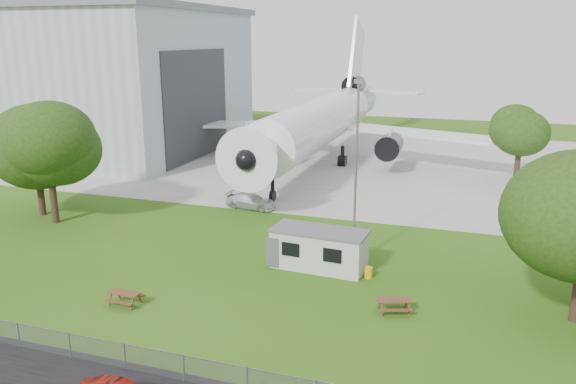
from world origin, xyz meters
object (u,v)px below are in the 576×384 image
(hangar, at_px, (68,77))
(site_cabin, at_px, (319,249))
(airliner, at_px, (322,119))
(picnic_east, at_px, (394,312))
(picnic_west, at_px, (125,305))

(hangar, bearing_deg, site_cabin, -35.34)
(airliner, distance_m, site_cabin, 32.54)
(picnic_east, bearing_deg, airliner, 91.71)
(site_cabin, height_order, picnic_east, site_cabin)
(hangar, xyz_separation_m, picnic_west, (35.21, -39.97, -9.41))
(airliner, relative_size, picnic_east, 26.52)
(hangar, height_order, site_cabin, hangar)
(hangar, height_order, picnic_east, hangar)
(hangar, xyz_separation_m, picnic_east, (49.80, -36.09, -9.41))
(site_cabin, relative_size, picnic_west, 3.80)
(hangar, relative_size, site_cabin, 6.29)
(site_cabin, distance_m, picnic_west, 12.54)
(site_cabin, relative_size, picnic_east, 3.80)
(site_cabin, bearing_deg, hangar, 144.66)
(airliner, relative_size, picnic_west, 26.52)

